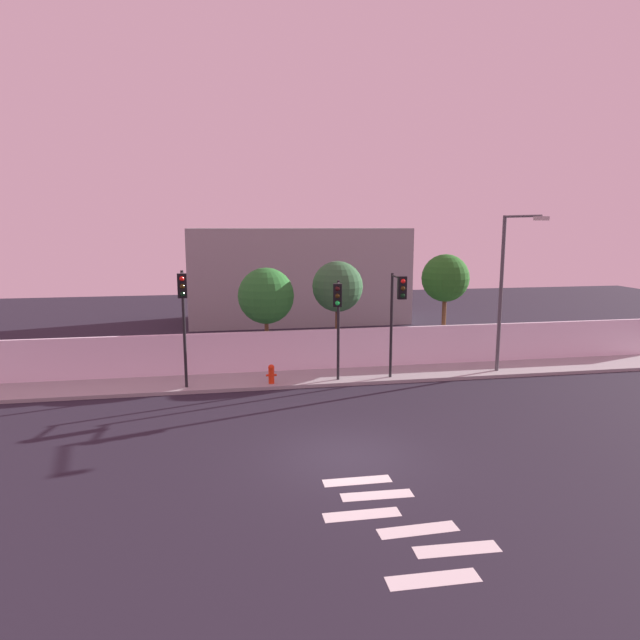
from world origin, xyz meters
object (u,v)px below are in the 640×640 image
street_lamp_curbside (507,280)px  roadside_tree_midleft (338,287)px  traffic_light_left (183,305)px  traffic_light_center (338,310)px  roadside_tree_leftmost (266,296)px  traffic_light_right (397,304)px  roadside_tree_midright (445,279)px  fire_hydrant (271,373)px

street_lamp_curbside → roadside_tree_midleft: bearing=154.2°
traffic_light_left → traffic_light_center: bearing=0.5°
street_lamp_curbside → roadside_tree_leftmost: street_lamp_curbside is taller
traffic_light_right → roadside_tree_midleft: size_ratio=0.90×
roadside_tree_leftmost → roadside_tree_midright: 8.74m
traffic_light_left → roadside_tree_leftmost: (3.48, 3.95, -0.22)m
street_lamp_curbside → fire_hydrant: street_lamp_curbside is taller
traffic_light_right → street_lamp_curbside: (5.16, 0.74, 0.81)m
fire_hydrant → roadside_tree_leftmost: bearing=88.2°
traffic_light_right → fire_hydrant: (-5.08, 0.78, -2.87)m
street_lamp_curbside → traffic_light_right: bearing=-171.8°
traffic_light_right → roadside_tree_leftmost: (-4.97, 4.03, -0.07)m
traffic_light_left → traffic_light_center: traffic_light_left is taller
fire_hydrant → traffic_light_right: bearing=-8.7°
traffic_light_left → fire_hydrant: traffic_light_left is taller
traffic_light_right → roadside_tree_midleft: (-1.62, 4.03, 0.29)m
roadside_tree_midright → traffic_light_center: bearing=-147.7°
traffic_light_left → traffic_light_right: bearing=-0.5°
traffic_light_left → roadside_tree_midleft: 7.90m
traffic_light_left → roadside_tree_midright: size_ratio=0.90×
roadside_tree_midright → roadside_tree_midleft: bearing=-180.0°
traffic_light_right → roadside_tree_leftmost: size_ratio=0.96×
traffic_light_center → roadside_tree_leftmost: 4.66m
traffic_light_center → traffic_light_right: traffic_light_right is taller
roadside_tree_midright → traffic_light_left: bearing=-162.1°
traffic_light_left → roadside_tree_midright: (12.19, 3.95, 0.44)m
roadside_tree_leftmost → roadside_tree_midleft: roadside_tree_midleft is taller
traffic_light_right → roadside_tree_midleft: bearing=111.9°
fire_hydrant → roadside_tree_midleft: roadside_tree_midleft is taller
street_lamp_curbside → traffic_light_left: bearing=-177.2°
traffic_light_right → roadside_tree_midleft: roadside_tree_midleft is taller
roadside_tree_leftmost → roadside_tree_midleft: 3.38m
traffic_light_center → fire_hydrant: traffic_light_center is taller
street_lamp_curbside → roadside_tree_leftmost: 10.69m
street_lamp_curbside → fire_hydrant: size_ratio=8.57×
traffic_light_right → street_lamp_curbside: 5.28m
fire_hydrant → roadside_tree_midleft: 5.70m
fire_hydrant → roadside_tree_midright: (8.81, 3.24, 3.46)m
traffic_light_right → roadside_tree_midright: roadside_tree_midright is taller
traffic_light_center → roadside_tree_midright: (6.16, 3.90, 0.79)m
traffic_light_center → traffic_light_right: (2.43, -0.13, 0.20)m
traffic_light_right → traffic_light_center: bearing=177.0°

